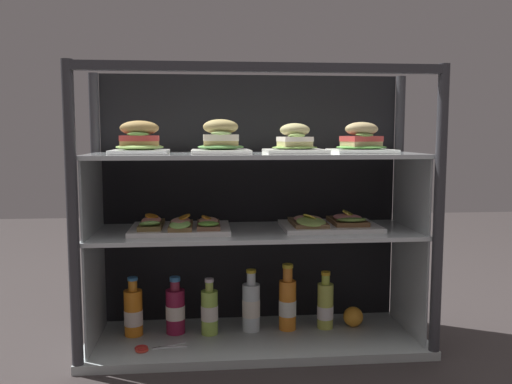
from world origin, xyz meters
name	(u,v)px	position (x,y,z in m)	size (l,w,h in m)	color
ground_plane	(256,346)	(0.00, 0.00, -0.01)	(6.00, 6.00, 0.02)	#322C2C
case_base_deck	(256,339)	(0.00, 0.00, 0.02)	(1.19, 0.41, 0.03)	#B0BAB9
case_frame	(253,195)	(0.00, 0.11, 0.52)	(1.19, 0.41, 0.97)	#333338
riser_lower_tier	(256,285)	(0.00, 0.00, 0.21)	(1.12, 0.34, 0.37)	silver
shelf_lower_glass	(256,232)	(0.00, 0.00, 0.40)	(1.14, 0.36, 0.01)	silver
riser_upper_tier	(256,194)	(0.00, 0.00, 0.54)	(1.12, 0.34, 0.25)	silver
shelf_upper_glass	(256,155)	(0.00, 0.00, 0.67)	(1.14, 0.36, 0.01)	silver
plated_roll_sandwich_near_right_corner	(140,142)	(-0.39, -0.02, 0.72)	(0.19, 0.19, 0.11)	white
plated_roll_sandwich_right_of_center	(221,141)	(-0.12, -0.01, 0.72)	(0.20, 0.20, 0.12)	white
plated_roll_sandwich_mid_left	(295,143)	(0.13, 0.00, 0.72)	(0.21, 0.21, 0.10)	white
plated_roll_sandwich_near_left_corner	(361,142)	(0.37, -0.01, 0.72)	(0.21, 0.21, 0.11)	white
open_sandwich_tray_mid_left	(179,226)	(-0.27, -0.01, 0.43)	(0.34, 0.25, 0.06)	white
open_sandwich_tray_near_left_corner	(329,223)	(0.26, 0.01, 0.43)	(0.34, 0.24, 0.06)	white
juice_bottle_back_right	(133,312)	(-0.44, 0.05, 0.11)	(0.07, 0.07, 0.21)	orange
juice_bottle_tucked_behind	(175,310)	(-0.29, 0.05, 0.12)	(0.07, 0.07, 0.21)	maroon
juice_bottle_front_left_end	(210,311)	(-0.16, 0.03, 0.11)	(0.06, 0.06, 0.20)	#ADD955
juice_bottle_front_middle	(251,306)	(-0.01, 0.05, 0.12)	(0.07, 0.07, 0.23)	white
juice_bottle_front_second	(288,303)	(0.12, 0.05, 0.13)	(0.06, 0.06, 0.24)	orange
juice_bottle_back_center	(325,306)	(0.26, 0.05, 0.11)	(0.06, 0.06, 0.21)	#C1CB54
orange_fruit_beside_bottles	(353,317)	(0.37, 0.06, 0.07)	(0.07, 0.07, 0.07)	orange
kitchen_scissors	(148,348)	(-0.37, -0.09, 0.03)	(0.18, 0.09, 0.01)	silver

